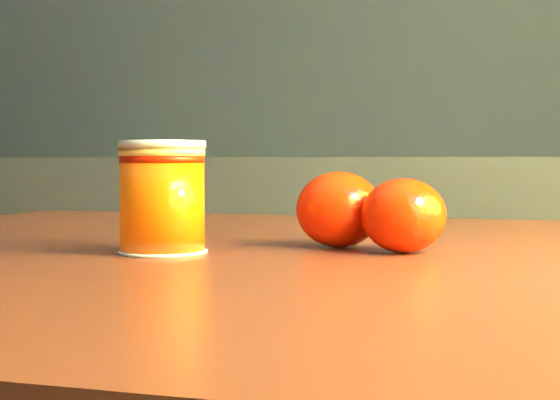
% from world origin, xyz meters
% --- Properties ---
extents(kitchen_counter, '(3.15, 0.60, 0.90)m').
position_xyz_m(kitchen_counter, '(0.00, 1.45, 0.45)').
color(kitchen_counter, '#4F4E53').
rests_on(kitchen_counter, ground).
extents(table, '(1.19, 0.92, 0.82)m').
position_xyz_m(table, '(1.04, 0.11, 0.72)').
color(table, maroon).
rests_on(table, ground).
extents(juice_glass, '(0.07, 0.07, 0.09)m').
position_xyz_m(juice_glass, '(0.88, 0.04, 0.87)').
color(juice_glass, '#E24F04').
rests_on(juice_glass, table).
extents(orange_front, '(0.08, 0.08, 0.06)m').
position_xyz_m(orange_front, '(1.05, 0.12, 0.85)').
color(orange_front, '#FD2705').
rests_on(orange_front, table).
extents(orange_back, '(0.07, 0.07, 0.06)m').
position_xyz_m(orange_back, '(0.99, 0.14, 0.85)').
color(orange_back, '#FD2705').
rests_on(orange_back, table).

